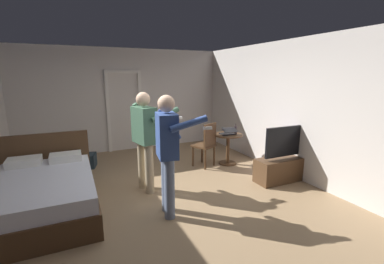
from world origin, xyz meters
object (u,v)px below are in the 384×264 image
bed (45,193)px  person_striped_shirt (145,134)px  tv_flatscreen (284,165)px  suitcase_dark (81,161)px  laptop (228,132)px  wooden_chair (206,143)px  person_blue_shirt (168,148)px  bottle_on_table (236,130)px  side_table (228,144)px

bed → person_striped_shirt: size_ratio=1.19×
tv_flatscreen → suitcase_dark: size_ratio=1.90×
tv_flatscreen → laptop: bearing=112.4°
wooden_chair → person_blue_shirt: (-1.45, -1.60, 0.47)m
bottle_on_table → side_table: bearing=150.3°
side_table → person_blue_shirt: size_ratio=0.40×
tv_flatscreen → person_blue_shirt: person_blue_shirt is taller
tv_flatscreen → wooden_chair: size_ratio=1.20×
laptop → person_blue_shirt: person_blue_shirt is taller
laptop → suitcase_dark: laptop is taller
wooden_chair → suitcase_dark: bearing=156.7°
person_blue_shirt → person_striped_shirt: size_ratio=1.01×
side_table → wooden_chair: (-0.54, 0.04, 0.07)m
bed → person_blue_shirt: size_ratio=1.18×
tv_flatscreen → side_table: (-0.48, 1.28, 0.17)m
wooden_chair → person_striped_shirt: bearing=-157.0°
bed → side_table: bed is taller
tv_flatscreen → suitcase_dark: tv_flatscreen is taller
side_table → bottle_on_table: size_ratio=2.94×
person_striped_shirt → side_table: bearing=16.5°
laptop → tv_flatscreen: bearing=-67.6°
tv_flatscreen → person_striped_shirt: bearing=165.3°
bed → person_striped_shirt: 1.74m
wooden_chair → bed: bearing=-166.0°
side_table → person_striped_shirt: (-2.07, -0.61, 0.54)m
side_table → bed: bearing=-168.5°
bottle_on_table → suitcase_dark: bearing=159.4°
tv_flatscreen → suitcase_dark: bearing=145.9°
person_striped_shirt → suitcase_dark: bearing=120.3°
person_striped_shirt → bottle_on_table: bearing=13.6°
person_striped_shirt → suitcase_dark: (-1.02, 1.75, -0.87)m
bed → person_striped_shirt: bearing=4.5°
suitcase_dark → bottle_on_table: bearing=-5.3°
laptop → person_striped_shirt: person_striped_shirt is taller
wooden_chair → person_striped_shirt: 1.73m
bottle_on_table → person_blue_shirt: 2.61m
laptop → suitcase_dark: 3.33m
bottle_on_table → person_striped_shirt: 2.28m
laptop → person_blue_shirt: size_ratio=0.20×
side_table → suitcase_dark: 3.31m
side_table → bottle_on_table: bearing=-29.7°
tv_flatscreen → laptop: 1.42m
tv_flatscreen → person_striped_shirt: (-2.55, 0.67, 0.72)m
tv_flatscreen → bottle_on_table: tv_flatscreen is taller
bed → suitcase_dark: size_ratio=3.31×
tv_flatscreen → side_table: 1.38m
bottle_on_table → wooden_chair: 0.73m
tv_flatscreen → side_table: size_ratio=1.70×
person_striped_shirt → suitcase_dark: person_striped_shirt is taller
person_blue_shirt → laptop: bearing=37.8°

